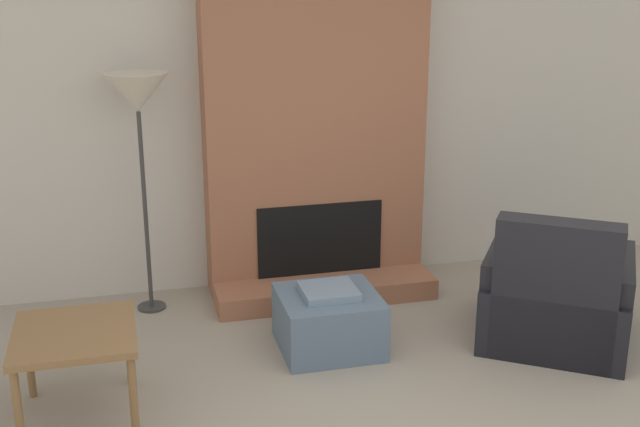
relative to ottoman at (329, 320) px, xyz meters
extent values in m
cube|color=#BCB7AD|center=(0.18, 1.27, 1.11)|extent=(7.86, 0.06, 2.60)
cube|color=#935B42|center=(0.18, 1.08, 1.11)|extent=(1.64, 0.32, 2.60)
cube|color=#935B42|center=(0.18, 0.73, -0.12)|extent=(1.64, 0.37, 0.15)
cube|color=black|center=(0.18, 0.91, 0.23)|extent=(0.95, 0.02, 0.55)
cube|color=slate|center=(0.00, 0.00, -0.01)|extent=(0.64, 0.61, 0.37)
cube|color=slate|center=(0.00, 0.00, 0.20)|extent=(0.35, 0.34, 0.05)
cube|color=black|center=(1.51, -0.23, 0.03)|extent=(1.27, 1.28, 0.44)
cube|color=black|center=(1.30, -0.53, 0.27)|extent=(0.73, 0.59, 0.93)
cube|color=black|center=(1.81, -0.44, 0.11)|extent=(0.60, 0.78, 0.60)
cube|color=black|center=(1.20, -0.02, 0.11)|extent=(0.60, 0.78, 0.60)
cube|color=brown|center=(-1.54, -0.47, 0.31)|extent=(0.65, 0.68, 0.04)
cylinder|color=brown|center=(-1.83, -0.77, 0.05)|extent=(0.04, 0.04, 0.49)
cylinder|color=brown|center=(-1.26, -0.77, 0.05)|extent=(0.04, 0.04, 0.49)
cylinder|color=brown|center=(-1.83, -0.17, 0.05)|extent=(0.04, 0.04, 0.49)
cylinder|color=brown|center=(-1.26, -0.17, 0.05)|extent=(0.04, 0.04, 0.49)
cylinder|color=#333333|center=(-1.09, 0.93, -0.19)|extent=(0.20, 0.20, 0.02)
cylinder|color=#333333|center=(-1.09, 0.93, 0.54)|extent=(0.03, 0.03, 1.43)
cone|color=beige|center=(-1.09, 0.93, 1.38)|extent=(0.43, 0.43, 0.26)
camera|label=1|loc=(-1.23, -4.59, 2.22)|focal=45.00mm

